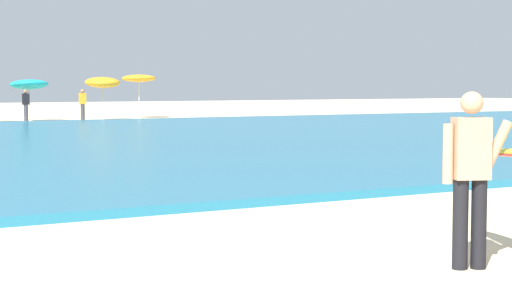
# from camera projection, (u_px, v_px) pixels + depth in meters

# --- Properties ---
(surfer_with_board) EXTENTS (1.29, 2.27, 1.73)m
(surfer_with_board) POSITION_uv_depth(u_px,v_px,m) (493.00, 164.00, 8.07)
(surfer_with_board) COLOR black
(surfer_with_board) RESTS_ON ground
(beach_umbrella_6) EXTENTS (1.85, 1.88, 2.12)m
(beach_umbrella_6) POSITION_uv_depth(u_px,v_px,m) (29.00, 84.00, 40.53)
(beach_umbrella_6) COLOR beige
(beach_umbrella_6) RESTS_ON ground
(beach_umbrella_7) EXTENTS (1.75, 1.78, 2.24)m
(beach_umbrella_7) POSITION_uv_depth(u_px,v_px,m) (103.00, 82.00, 41.73)
(beach_umbrella_7) COLOR beige
(beach_umbrella_7) RESTS_ON ground
(beach_umbrella_8) EXTENTS (1.81, 1.82, 2.36)m
(beach_umbrella_8) POSITION_uv_depth(u_px,v_px,m) (139.00, 78.00, 44.43)
(beach_umbrella_8) COLOR beige
(beach_umbrella_8) RESTS_ON ground
(beachgoer_near_row_left) EXTENTS (0.32, 0.20, 1.58)m
(beachgoer_near_row_left) POSITION_uv_depth(u_px,v_px,m) (83.00, 104.00, 41.59)
(beachgoer_near_row_left) COLOR #383842
(beachgoer_near_row_left) RESTS_ON ground
(beachgoer_near_row_mid) EXTENTS (0.32, 0.20, 1.58)m
(beachgoer_near_row_mid) POSITION_uv_depth(u_px,v_px,m) (26.00, 105.00, 39.94)
(beachgoer_near_row_mid) COLOR #383842
(beachgoer_near_row_mid) RESTS_ON ground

